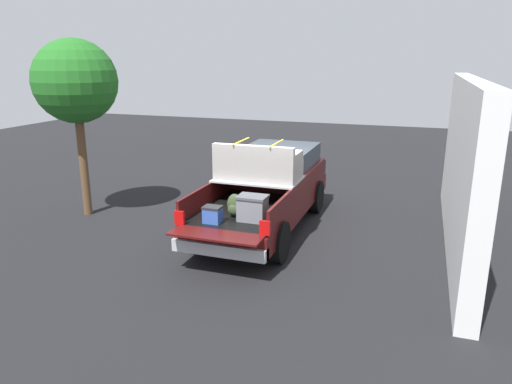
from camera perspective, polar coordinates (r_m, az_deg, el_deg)
The scene contains 4 objects.
ground_plane at distance 11.73m, azimuth 0.97°, elevation -4.42°, with size 40.00×40.00×0.00m, color black.
pickup_truck at distance 11.76m, azimuth 1.55°, elevation 0.57°, with size 6.05×2.06×2.23m.
building_facade at distance 11.24m, azimuth 23.47°, elevation 3.01°, with size 8.08×0.36×3.64m, color white.
tree_background at distance 13.01m, azimuth -20.79°, elevation 12.15°, with size 2.09×2.09×4.53m.
Camera 1 is at (-10.46, -3.45, 4.05)m, focal length 33.46 mm.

